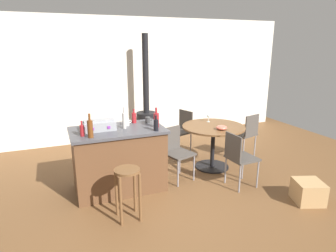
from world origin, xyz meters
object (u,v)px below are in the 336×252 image
object	(u,v)px
bottle_5	(82,130)
wine_glass	(209,116)
kitchen_island	(119,159)
bottle_2	(156,120)
wood_stove	(147,118)
cup_1	(127,122)
folding_chair_near	(239,156)
bottle_0	(124,120)
folding_chair_right	(176,150)
wooden_stool	(128,183)
folding_chair_far	(246,132)
toolbox	(99,125)
bottle_3	(156,125)
folding_chair_left	(181,129)
dining_table	(213,136)
cardboard_box	(308,192)
cup_0	(148,120)
bottle_4	(134,118)
bottle_1	(90,128)
serving_bowl	(222,128)

from	to	relation	value
bottle_5	wine_glass	bearing A→B (deg)	15.33
kitchen_island	bottle_2	xyz separation A→B (m)	(0.56, -0.11, 0.58)
wood_stove	cup_1	size ratio (longest dim) A/B	21.00
folding_chair_near	bottle_0	world-z (taller)	bottle_0
folding_chair_right	bottle_0	distance (m)	0.99
wooden_stool	folding_chair_far	xyz separation A→B (m)	(2.57, 1.14, 0.04)
folding_chair_near	bottle_2	size ratio (longest dim) A/B	2.93
toolbox	bottle_3	bearing A→B (deg)	-24.30
folding_chair_right	kitchen_island	bearing A→B (deg)	179.78
folding_chair_right	folding_chair_left	bearing A→B (deg)	61.44
folding_chair_far	cup_1	xyz separation A→B (m)	(-2.32, -0.18, 0.47)
dining_table	bottle_0	xyz separation A→B (m)	(-1.59, -0.18, 0.47)
folding_chair_left	wood_stove	distance (m)	1.02
toolbox	cup_1	world-z (taller)	toolbox
folding_chair_left	folding_chair_right	world-z (taller)	folding_chair_left
folding_chair_far	cardboard_box	world-z (taller)	folding_chair_far
folding_chair_right	cup_1	xyz separation A→B (m)	(-0.75, 0.14, 0.49)
bottle_3	cup_0	distance (m)	0.45
bottle_4	folding_chair_right	bearing A→B (deg)	-22.16
wood_stove	folding_chair_right	bearing A→B (deg)	-93.88
bottle_2	bottle_4	xyz separation A→B (m)	(-0.24, 0.35, -0.03)
folding_chair_left	cardboard_box	size ratio (longest dim) A/B	2.33
dining_table	bottle_2	bearing A→B (deg)	-166.12
bottle_1	bottle_3	distance (m)	0.90
wood_stove	cup_0	world-z (taller)	wood_stove
folding_chair_right	cup_0	xyz separation A→B (m)	(-0.41, 0.16, 0.49)
folding_chair_left	cup_0	distance (m)	1.37
bottle_2	bottle_3	size ratio (longest dim) A/B	1.32
bottle_3	serving_bowl	size ratio (longest dim) A/B	1.23
cup_1	kitchen_island	bearing A→B (deg)	-142.84
cup_1	bottle_0	bearing A→B (deg)	-117.19
wooden_stool	folding_chair_near	distance (m)	1.77
folding_chair_far	bottle_4	world-z (taller)	bottle_4
wine_glass	serving_bowl	world-z (taller)	wine_glass
folding_chair_far	bottle_3	world-z (taller)	bottle_3
folding_chair_far	wood_stove	size ratio (longest dim) A/B	0.37
wooden_stool	bottle_2	xyz separation A→B (m)	(0.63, 0.71, 0.58)
bottle_2	cardboard_box	xyz separation A→B (m)	(1.77, -1.25, -0.90)
wooden_stool	folding_chair_far	world-z (taller)	folding_chair_far
wood_stove	cup_1	bearing A→B (deg)	-115.91
folding_chair_left	serving_bowl	size ratio (longest dim) A/B	4.77
cup_1	serving_bowl	size ratio (longest dim) A/B	0.62
cup_0	folding_chair_far	bearing A→B (deg)	4.44
folding_chair_far	bottle_1	bearing A→B (deg)	-168.65
wooden_stool	cardboard_box	bearing A→B (deg)	-12.65
folding_chair_near	bottle_0	xyz separation A→B (m)	(-1.58, 0.61, 0.56)
bottle_0	bottle_4	world-z (taller)	bottle_0
bottle_2	serving_bowl	distance (m)	1.18
kitchen_island	serving_bowl	size ratio (longest dim) A/B	7.42
folding_chair_left	bottle_1	bearing A→B (deg)	-145.73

